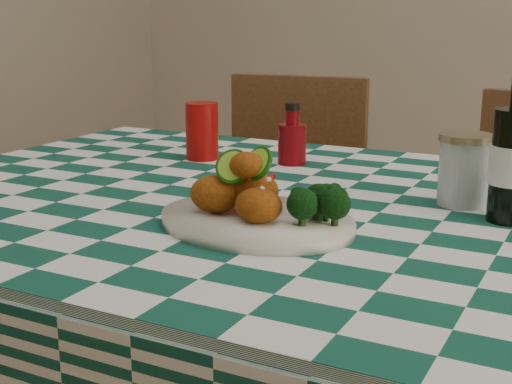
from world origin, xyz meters
The scene contains 7 objects.
plate centered at (-0.04, -0.17, 0.80)m, with size 0.31×0.25×0.02m, color silver, non-canonical shape.
fried_chicken_pile centered at (-0.05, -0.17, 0.85)m, with size 0.15×0.11×0.10m, color #98490E, non-canonical shape.
broccoli_side centered at (0.06, -0.15, 0.83)m, with size 0.07×0.07×0.05m, color black, non-canonical shape.
red_tumbler centered at (-0.38, 0.23, 0.85)m, with size 0.07×0.07×0.12m, color #9F0A08.
ketchup_bottle centered at (-0.18, 0.28, 0.85)m, with size 0.06×0.06×0.13m, color #70050B, non-canonical shape.
mason_jar centered at (0.21, 0.11, 0.85)m, with size 0.09×0.09×0.12m, color #B2BCBA, non-canonical shape.
wooden_chair_left centered at (-0.41, 0.68, 0.46)m, with size 0.42×0.44×0.92m, color #472814, non-canonical shape.
Camera 1 is at (0.44, -1.08, 1.10)m, focal length 50.00 mm.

